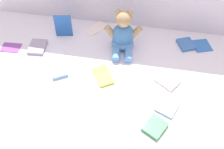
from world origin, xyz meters
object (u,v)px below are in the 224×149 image
object	(u,v)px
book_case_0	(96,28)
book_case_9	(63,26)
book_case_12	(202,45)
teddy_bear	(123,35)
book_case_7	(186,44)
book_case_5	(167,107)
book_case_8	(103,76)
book_case_10	(38,47)
book_case_11	(58,68)
book_case_3	(11,47)
book_case_2	(167,80)
book_case_4	(155,127)

from	to	relation	value
book_case_0	book_case_9	world-z (taller)	book_case_9
book_case_0	book_case_12	size ratio (longest dim) A/B	1.37
teddy_bear	book_case_7	distance (m)	0.36
book_case_5	book_case_8	distance (m)	0.34
book_case_10	book_case_8	bearing A→B (deg)	-24.09
teddy_bear	book_case_5	distance (m)	0.44
book_case_5	book_case_11	bearing A→B (deg)	9.47
book_case_9	book_case_3	bearing A→B (deg)	-160.04
book_case_5	book_case_3	bearing A→B (deg)	7.38
book_case_0	book_case_8	size ratio (longest dim) A/B	1.06
book_case_12	book_case_7	bearing A→B (deg)	169.09
book_case_5	book_case_8	xyz separation A→B (m)	(-0.31, 0.13, 0.00)
book_case_3	book_case_5	distance (m)	0.88
book_case_2	book_case_3	world-z (taller)	book_case_2
teddy_bear	book_case_9	distance (m)	0.34
book_case_7	book_case_8	size ratio (longest dim) A/B	0.74
teddy_bear	book_case_11	size ratio (longest dim) A/B	1.83
book_case_2	book_case_9	world-z (taller)	book_case_9
book_case_3	book_case_2	bearing A→B (deg)	-100.22
book_case_9	book_case_12	xyz separation A→B (m)	(0.77, 0.04, -0.06)
book_case_5	book_case_2	bearing A→B (deg)	-65.26
book_case_3	book_case_12	distance (m)	1.04
book_case_2	book_case_10	world-z (taller)	book_case_10
book_case_0	book_case_7	size ratio (longest dim) A/B	1.42
teddy_bear	book_case_7	size ratio (longest dim) A/B	2.56
book_case_4	book_case_8	size ratio (longest dim) A/B	0.75
teddy_bear	book_case_3	distance (m)	0.61
book_case_4	book_case_5	world-z (taller)	book_case_4
book_case_4	book_case_12	distance (m)	0.59
book_case_11	book_case_12	size ratio (longest dim) A/B	1.35
book_case_3	book_case_10	distance (m)	0.15
book_case_12	teddy_bear	bearing A→B (deg)	172.50
teddy_bear	book_case_5	xyz separation A→B (m)	(0.25, -0.35, -0.08)
book_case_11	book_case_12	xyz separation A→B (m)	(0.72, 0.30, -0.00)
book_case_5	book_case_4	bearing A→B (deg)	89.77
book_case_5	book_case_9	bearing A→B (deg)	-10.55
book_case_2	book_case_4	world-z (taller)	book_case_4
book_case_4	book_case_9	xyz separation A→B (m)	(-0.54, 0.50, 0.06)
teddy_bear	book_case_0	size ratio (longest dim) A/B	1.80
book_case_8	book_case_9	bearing A→B (deg)	104.53
book_case_2	book_case_8	world-z (taller)	book_case_2
teddy_bear	book_case_5	world-z (taller)	teddy_bear
book_case_4	book_case_9	world-z (taller)	book_case_9
book_case_4	book_case_10	distance (m)	0.76
teddy_bear	book_case_0	distance (m)	0.23
teddy_bear	book_case_12	bearing A→B (deg)	4.60
teddy_bear	book_case_9	size ratio (longest dim) A/B	1.82
book_case_5	book_case_10	xyz separation A→B (m)	(-0.71, 0.26, 0.00)
book_case_5	book_case_8	world-z (taller)	book_case_8
book_case_0	book_case_10	bearing A→B (deg)	74.31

